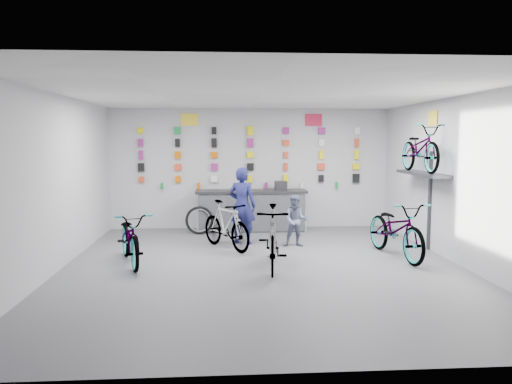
{
  "coord_description": "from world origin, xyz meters",
  "views": [
    {
      "loc": [
        -0.7,
        -8.53,
        2.23
      ],
      "look_at": [
        -0.03,
        1.4,
        1.18
      ],
      "focal_mm": 35.0,
      "sensor_mm": 36.0,
      "label": 1
    }
  ],
  "objects": [
    {
      "name": "wall_back",
      "position": [
        0.0,
        4.0,
        1.5
      ],
      "size": [
        7.0,
        0.0,
        7.0
      ],
      "primitive_type": "plane",
      "rotation": [
        1.57,
        0.0,
        0.0
      ],
      "color": "silver",
      "rests_on": "floor"
    },
    {
      "name": "spare_wheel",
      "position": [
        -1.25,
        3.17,
        0.33
      ],
      "size": [
        0.68,
        0.21,
        0.67
      ],
      "rotation": [
        0.0,
        0.0,
        -0.08
      ],
      "color": "black",
      "rests_on": "floor"
    },
    {
      "name": "floor",
      "position": [
        0.0,
        0.0,
        0.0
      ],
      "size": [
        8.0,
        8.0,
        0.0
      ],
      "primitive_type": "plane",
      "color": "#515156",
      "rests_on": "ground"
    },
    {
      "name": "clerk",
      "position": [
        -0.28,
        2.03,
        0.83
      ],
      "size": [
        0.71,
        0.59,
        1.65
      ],
      "primitive_type": "imported",
      "rotation": [
        0.0,
        0.0,
        2.76
      ],
      "color": "#171A4C",
      "rests_on": "floor"
    },
    {
      "name": "bike_wall",
      "position": [
        3.25,
        1.2,
        2.05
      ],
      "size": [
        0.63,
        1.8,
        0.95
      ],
      "primitive_type": "imported",
      "color": "gray",
      "rests_on": "wall_bracket"
    },
    {
      "name": "counter",
      "position": [
        0.0,
        3.54,
        0.49
      ],
      "size": [
        2.7,
        0.66,
        1.0
      ],
      "color": "black",
      "rests_on": "floor"
    },
    {
      "name": "sign_right",
      "position": [
        1.6,
        3.98,
        2.72
      ],
      "size": [
        0.42,
        0.02,
        0.3
      ],
      "primitive_type": "cube",
      "color": "#D32849",
      "rests_on": "wall_back"
    },
    {
      "name": "wall_bracket",
      "position": [
        3.33,
        1.2,
        1.46
      ],
      "size": [
        0.39,
        1.9,
        2.0
      ],
      "color": "#333338",
      "rests_on": "wall_right"
    },
    {
      "name": "bike_service",
      "position": [
        -0.63,
        1.51,
        0.5
      ],
      "size": [
        1.28,
        1.64,
        0.99
      ],
      "primitive_type": "imported",
      "rotation": [
        0.0,
        0.0,
        0.57
      ],
      "color": "gray",
      "rests_on": "floor"
    },
    {
      "name": "customer",
      "position": [
        0.83,
        1.67,
        0.54
      ],
      "size": [
        0.56,
        0.45,
        1.09
      ],
      "primitive_type": "imported",
      "rotation": [
        0.0,
        0.0,
        -0.08
      ],
      "color": "slate",
      "rests_on": "floor"
    },
    {
      "name": "sign_side",
      "position": [
        3.48,
        1.2,
        2.65
      ],
      "size": [
        0.02,
        0.4,
        0.3
      ],
      "primitive_type": "cube",
      "color": "yellow",
      "rests_on": "wall_right"
    },
    {
      "name": "wall_left",
      "position": [
        -3.5,
        0.0,
        1.5
      ],
      "size": [
        0.0,
        8.0,
        8.0
      ],
      "primitive_type": "plane",
      "rotation": [
        1.57,
        0.0,
        1.57
      ],
      "color": "silver",
      "rests_on": "floor"
    },
    {
      "name": "sign_left",
      "position": [
        -1.5,
        3.98,
        2.72
      ],
      "size": [
        0.42,
        0.02,
        0.3
      ],
      "primitive_type": "cube",
      "color": "yellow",
      "rests_on": "wall_back"
    },
    {
      "name": "bike_left",
      "position": [
        -2.35,
        0.4,
        0.48
      ],
      "size": [
        1.17,
        1.94,
        0.96
      ],
      "primitive_type": "imported",
      "rotation": [
        0.0,
        0.0,
        0.31
      ],
      "color": "gray",
      "rests_on": "floor"
    },
    {
      "name": "wall_right",
      "position": [
        3.5,
        0.0,
        1.5
      ],
      "size": [
        0.0,
        8.0,
        8.0
      ],
      "primitive_type": "plane",
      "rotation": [
        1.57,
        0.0,
        -1.57
      ],
      "color": "silver",
      "rests_on": "floor"
    },
    {
      "name": "bike_center",
      "position": [
        0.16,
        -0.13,
        0.55
      ],
      "size": [
        0.71,
        1.88,
        1.1
      ],
      "primitive_type": "imported",
      "rotation": [
        0.0,
        0.0,
        -0.1
      ],
      "color": "gray",
      "rests_on": "floor"
    },
    {
      "name": "wall_front",
      "position": [
        0.0,
        -4.0,
        1.5
      ],
      "size": [
        7.0,
        0.0,
        7.0
      ],
      "primitive_type": "plane",
      "rotation": [
        -1.57,
        0.0,
        0.0
      ],
      "color": "silver",
      "rests_on": "floor"
    },
    {
      "name": "ceiling",
      "position": [
        0.0,
        0.0,
        3.0
      ],
      "size": [
        8.0,
        8.0,
        0.0
      ],
      "primitive_type": "plane",
      "rotation": [
        3.14,
        0.0,
        0.0
      ],
      "color": "white",
      "rests_on": "wall_back"
    },
    {
      "name": "register",
      "position": [
        0.73,
        3.55,
        1.11
      ],
      "size": [
        0.28,
        0.3,
        0.22
      ],
      "primitive_type": "cube",
      "rotation": [
        0.0,
        0.0,
        0.02
      ],
      "color": "black",
      "rests_on": "counter"
    },
    {
      "name": "bike_right",
      "position": [
        2.58,
        0.59,
        0.54
      ],
      "size": [
        1.02,
        2.16,
        1.09
      ],
      "primitive_type": "imported",
      "rotation": [
        0.0,
        0.0,
        0.15
      ],
      "color": "gray",
      "rests_on": "floor"
    },
    {
      "name": "merch_wall",
      "position": [
        0.02,
        3.93,
        1.8
      ],
      "size": [
        5.56,
        0.08,
        1.56
      ],
      "color": "#E44222",
      "rests_on": "wall_back"
    }
  ]
}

